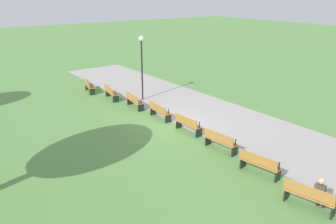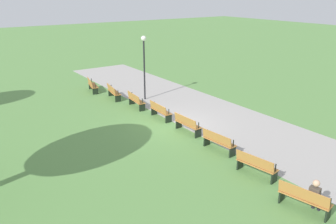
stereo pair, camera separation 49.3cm
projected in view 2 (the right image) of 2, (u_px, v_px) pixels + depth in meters
ground_plane at (174, 125)px, 18.04m from camera, size 120.00×120.00×0.00m
path_paving at (213, 115)px, 19.47m from camera, size 31.30×4.96×0.01m
bench_0 at (92, 85)px, 23.88m from camera, size 1.67×0.81×0.89m
bench_1 at (113, 92)px, 22.27m from camera, size 1.66×0.72×0.89m
bench_2 at (136, 100)px, 20.57m from camera, size 1.64×0.62×0.89m
bench_3 at (160, 111)px, 18.78m from camera, size 1.62×0.52×0.89m
bench_4 at (187, 124)px, 16.90m from camera, size 1.62×0.52×0.89m
bench_5 at (218, 141)px, 14.94m from camera, size 1.64×0.62×0.89m
bench_6 at (256, 165)px, 12.92m from camera, size 1.66×0.72×0.89m
bench_7 at (304, 198)px, 10.83m from camera, size 1.67×0.81×0.89m
person_seated at (315, 195)px, 10.70m from camera, size 0.41×0.57×1.20m
lamp_post at (144, 56)px, 21.44m from camera, size 0.32×0.32×4.04m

